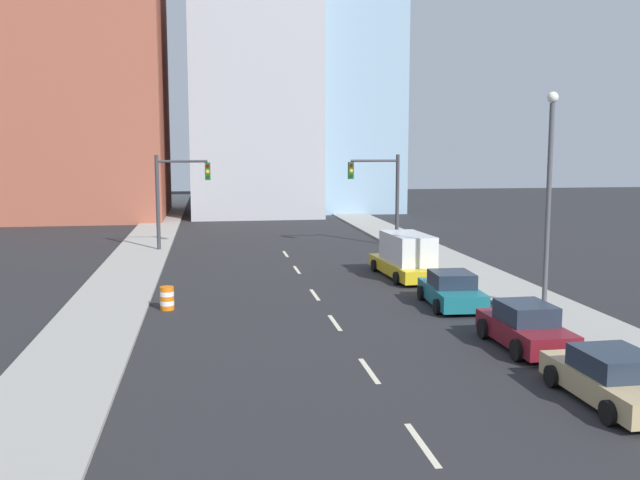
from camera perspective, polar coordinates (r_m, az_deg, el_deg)
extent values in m
cube|color=#9E9B93|center=(53.57, -13.32, 0.32)|extent=(3.36, 91.18, 0.13)
cube|color=#9E9B93|center=(55.04, 5.28, 0.68)|extent=(3.36, 91.18, 0.13)
cube|color=beige|center=(16.57, 8.16, -15.88)|extent=(0.16, 2.40, 0.01)
cube|color=beige|center=(21.37, 3.95, -10.38)|extent=(0.16, 2.40, 0.01)
cube|color=beige|center=(26.87, 1.19, -6.63)|extent=(0.16, 2.40, 0.01)
cube|color=beige|center=(31.81, -0.42, -4.40)|extent=(0.16, 2.40, 0.01)
cube|color=beige|center=(38.22, -1.87, -2.39)|extent=(0.16, 2.40, 0.01)
cube|color=beige|center=(43.85, -2.78, -1.12)|extent=(0.16, 2.40, 0.01)
cube|color=#9E513D|center=(70.35, -18.14, 10.63)|extent=(14.00, 16.00, 21.75)
cube|color=#A8A8AD|center=(73.76, -5.54, 12.45)|extent=(12.00, 20.00, 25.99)
cube|color=#8CADC6|center=(79.12, 0.45, 15.38)|extent=(13.00, 20.00, 34.87)
cylinder|color=#38383D|center=(45.75, -12.85, 2.87)|extent=(0.24, 0.24, 6.05)
cylinder|color=#38383D|center=(45.54, -10.97, 6.20)|extent=(3.13, 0.16, 0.16)
cube|color=#194C1E|center=(45.53, -8.98, 5.45)|extent=(0.34, 0.32, 1.10)
cylinder|color=#4C0C0C|center=(45.35, -8.99, 5.88)|extent=(0.22, 0.04, 0.22)
cylinder|color=yellow|center=(45.36, -8.98, 5.45)|extent=(0.22, 0.04, 0.22)
cylinder|color=#0C3F14|center=(45.37, -8.97, 5.02)|extent=(0.22, 0.04, 0.22)
cylinder|color=#38383D|center=(47.24, 6.20, 3.15)|extent=(0.24, 0.24, 6.05)
cylinder|color=#38383D|center=(46.74, 4.38, 6.35)|extent=(3.13, 0.16, 0.16)
cube|color=#194C1E|center=(46.42, 2.48, 5.58)|extent=(0.34, 0.32, 1.10)
cylinder|color=#4C0C0C|center=(46.25, 2.53, 5.99)|extent=(0.22, 0.04, 0.22)
cylinder|color=yellow|center=(46.26, 2.52, 5.57)|extent=(0.22, 0.04, 0.22)
cylinder|color=#0C3F14|center=(46.27, 2.52, 5.15)|extent=(0.22, 0.04, 0.22)
cylinder|color=orange|center=(29.59, -12.12, -5.30)|extent=(0.56, 0.56, 0.19)
cylinder|color=white|center=(29.55, -12.13, -4.94)|extent=(0.56, 0.56, 0.19)
cylinder|color=orange|center=(29.51, -12.14, -4.58)|extent=(0.56, 0.56, 0.19)
cylinder|color=white|center=(29.47, -12.15, -4.21)|extent=(0.56, 0.56, 0.19)
cylinder|color=orange|center=(29.44, -12.16, -3.85)|extent=(0.56, 0.56, 0.19)
cylinder|color=#4C4C51|center=(29.59, 17.78, 2.40)|extent=(0.20, 0.20, 8.23)
sphere|color=white|center=(29.55, 18.12, 10.80)|extent=(0.44, 0.44, 0.44)
cube|color=tan|center=(20.17, 22.41, -10.63)|extent=(1.94, 4.46, 0.62)
cube|color=#1E2838|center=(20.00, 22.50, -9.01)|extent=(1.67, 2.02, 0.57)
cylinder|color=black|center=(20.88, 18.08, -10.32)|extent=(0.23, 0.61, 0.60)
cylinder|color=black|center=(21.83, 22.62, -9.75)|extent=(0.23, 0.61, 0.60)
cylinder|color=black|center=(18.64, 22.11, -12.68)|extent=(0.23, 0.61, 0.60)
cube|color=maroon|center=(24.43, 16.10, -7.09)|extent=(1.78, 4.29, 0.68)
cube|color=#1E2838|center=(24.28, 16.15, -5.60)|extent=(1.54, 1.94, 0.63)
cylinder|color=black|center=(25.29, 12.94, -6.93)|extent=(0.23, 0.69, 0.69)
cylinder|color=black|center=(26.01, 16.60, -6.65)|extent=(0.23, 0.69, 0.69)
cylinder|color=black|center=(22.96, 15.49, -8.49)|extent=(0.23, 0.69, 0.69)
cylinder|color=black|center=(23.75, 19.43, -8.11)|extent=(0.23, 0.69, 0.69)
cube|color=#196B75|center=(29.98, 10.47, -4.29)|extent=(2.06, 4.39, 0.66)
cube|color=#1E2838|center=(29.86, 10.50, -3.10)|extent=(1.71, 2.02, 0.60)
cylinder|color=black|center=(31.03, 8.10, -4.21)|extent=(0.25, 0.63, 0.62)
cylinder|color=black|center=(31.53, 11.45, -4.09)|extent=(0.25, 0.63, 0.62)
cylinder|color=black|center=(28.51, 9.37, -5.27)|extent=(0.25, 0.63, 0.62)
cylinder|color=black|center=(29.06, 12.99, -5.13)|extent=(0.25, 0.63, 0.62)
cube|color=gold|center=(36.36, 6.84, -2.20)|extent=(2.43, 6.15, 0.61)
cube|color=silver|center=(35.92, 7.02, -0.65)|extent=(2.05, 3.84, 1.45)
cylinder|color=black|center=(37.81, 4.37, -2.05)|extent=(0.26, 0.63, 0.62)
cylinder|color=black|center=(38.48, 7.43, -1.92)|extent=(0.26, 0.63, 0.62)
cylinder|color=black|center=(34.30, 6.16, -3.05)|extent=(0.26, 0.63, 0.62)
cylinder|color=black|center=(35.03, 9.49, -2.89)|extent=(0.26, 0.63, 0.62)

